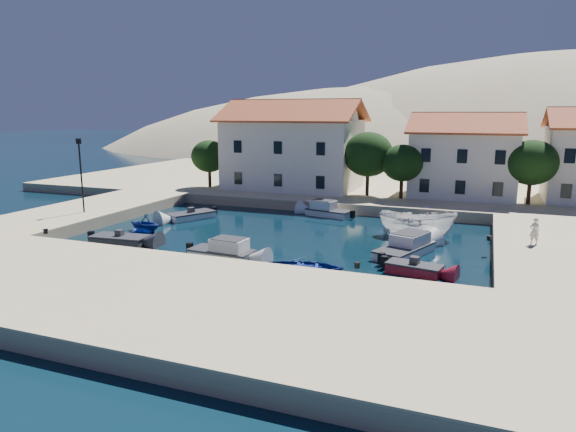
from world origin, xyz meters
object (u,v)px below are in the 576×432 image
(rowboat_south, at_px, (303,274))
(building_mid, at_px, (464,154))
(pedestrian, at_px, (534,231))
(lamppost, at_px, (81,168))
(cabin_cruiser_south, at_px, (222,252))
(building_left, at_px, (293,144))
(cabin_cruiser_east, at_px, (405,248))
(boat_east, at_px, (416,237))

(rowboat_south, bearing_deg, building_mid, -31.11)
(pedestrian, bearing_deg, rowboat_south, 13.27)
(lamppost, height_order, cabin_cruiser_south, lamppost)
(lamppost, bearing_deg, cabin_cruiser_south, -18.13)
(building_left, height_order, cabin_cruiser_south, building_left)
(rowboat_south, bearing_deg, pedestrian, -72.97)
(lamppost, height_order, pedestrian, lamppost)
(building_left, bearing_deg, building_mid, 3.18)
(cabin_cruiser_east, bearing_deg, building_mid, 12.44)
(lamppost, height_order, rowboat_south, lamppost)
(building_left, distance_m, cabin_cruiser_east, 25.93)
(cabin_cruiser_south, xyz_separation_m, cabin_cruiser_east, (10.94, 5.21, 0.00))
(lamppost, bearing_deg, building_left, 60.10)
(building_mid, distance_m, lamppost, 36.21)
(cabin_cruiser_south, relative_size, boat_east, 0.75)
(lamppost, relative_size, boat_east, 1.07)
(cabin_cruiser_south, height_order, pedestrian, pedestrian)
(building_left, relative_size, rowboat_south, 2.99)
(rowboat_south, height_order, cabin_cruiser_east, cabin_cruiser_east)
(boat_east, bearing_deg, pedestrian, -113.99)
(lamppost, xyz_separation_m, pedestrian, (34.87, 1.91, -2.87))
(building_left, xyz_separation_m, boat_east, (15.59, -14.57, -5.94))
(building_left, distance_m, building_mid, 18.04)
(building_left, relative_size, lamppost, 2.36)
(lamppost, relative_size, cabin_cruiser_south, 1.42)
(building_left, relative_size, boat_east, 2.52)
(cabin_cruiser_south, bearing_deg, pedestrian, 24.58)
(cabin_cruiser_south, distance_m, boat_east, 15.36)
(lamppost, relative_size, pedestrian, 3.53)
(cabin_cruiser_east, relative_size, boat_east, 0.96)
(building_mid, bearing_deg, boat_east, -98.82)
(cabin_cruiser_south, relative_size, pedestrian, 2.48)
(building_left, distance_m, boat_east, 22.15)
(building_mid, distance_m, pedestrian, 20.11)
(cabin_cruiser_south, bearing_deg, cabin_cruiser_east, 29.16)
(cabin_cruiser_east, bearing_deg, cabin_cruiser_south, 134.64)
(cabin_cruiser_south, height_order, cabin_cruiser_east, same)
(building_mid, distance_m, boat_east, 16.60)
(lamppost, distance_m, cabin_cruiser_south, 17.44)
(rowboat_south, distance_m, boat_east, 12.84)
(building_left, height_order, lamppost, building_left)
(pedestrian, bearing_deg, lamppost, -16.53)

